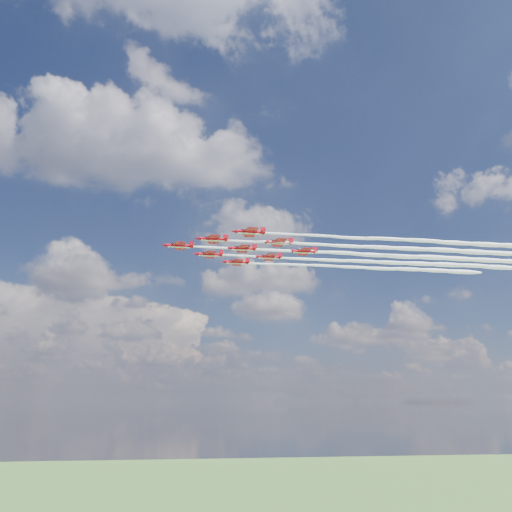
{
  "coord_description": "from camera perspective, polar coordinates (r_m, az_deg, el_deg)",
  "views": [
    {
      "loc": [
        -8.43,
        -145.68,
        44.74
      ],
      "look_at": [
        12.14,
        -0.97,
        87.79
      ],
      "focal_mm": 35.0,
      "sensor_mm": 36.0,
      "label": 1
    }
  ],
  "objects": [
    {
      "name": "jet_row2_port",
      "position": [
        153.7,
        12.93,
        1.03
      ],
      "size": [
        101.18,
        8.28,
        2.42
      ],
      "rotation": [
        0.0,
        0.0,
        0.01
      ],
      "color": "red"
    },
    {
      "name": "jet_row3_port",
      "position": [
        150.77,
        17.39,
        1.72
      ],
      "size": [
        101.18,
        8.28,
        2.42
      ],
      "rotation": [
        0.0,
        0.0,
        0.01
      ],
      "color": "red"
    },
    {
      "name": "jet_row2_starb",
      "position": [
        167.61,
        11.0,
        -0.54
      ],
      "size": [
        101.18,
        8.28,
        2.42
      ],
      "rotation": [
        0.0,
        0.0,
        0.01
      ],
      "color": "red"
    },
    {
      "name": "jet_row4_port",
      "position": [
        161.65,
        19.25,
        0.69
      ],
      "size": [
        101.18,
        8.28,
        2.42
      ],
      "rotation": [
        0.0,
        0.0,
        0.01
      ],
      "color": "red"
    },
    {
      "name": "jet_row3_centre",
      "position": [
        164.19,
        15.05,
        0.06
      ],
      "size": [
        101.18,
        8.28,
        2.42
      ],
      "rotation": [
        0.0,
        0.0,
        0.01
      ],
      "color": "red"
    },
    {
      "name": "jet_lead",
      "position": [
        157.54,
        8.66,
        0.37
      ],
      "size": [
        101.18,
        8.28,
        2.42
      ],
      "rotation": [
        0.0,
        0.0,
        0.01
      ],
      "color": "red"
    },
    {
      "name": "jet_tail",
      "position": [
        172.72,
        20.88,
        -0.22
      ],
      "size": [
        101.18,
        8.28,
        2.42
      ],
      "rotation": [
        0.0,
        0.0,
        0.01
      ],
      "color": "red"
    },
    {
      "name": "jet_row3_starb",
      "position": [
        177.96,
        13.08,
        -1.34
      ],
      "size": [
        101.18,
        8.28,
        2.42
      ],
      "rotation": [
        0.0,
        0.0,
        0.01
      ],
      "color": "red"
    },
    {
      "name": "jet_row4_starb",
      "position": [
        174.93,
        16.92,
        -0.79
      ],
      "size": [
        101.18,
        8.28,
        2.42
      ],
      "rotation": [
        0.0,
        0.0,
        0.01
      ],
      "color": "red"
    }
  ]
}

